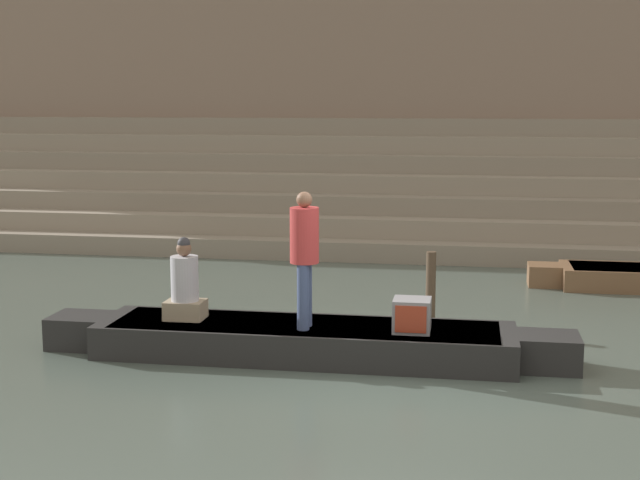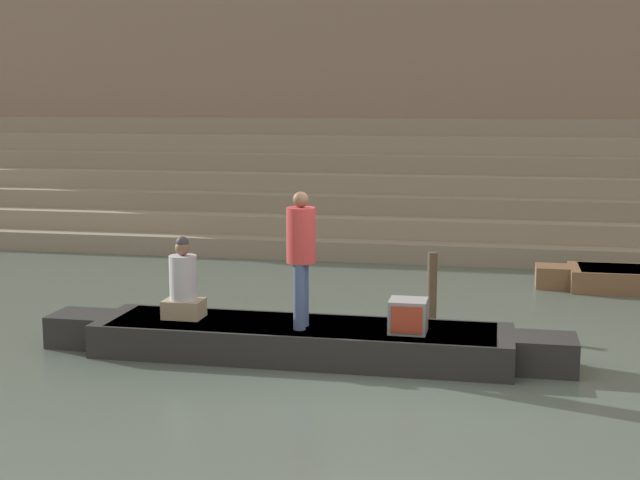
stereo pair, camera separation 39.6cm
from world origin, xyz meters
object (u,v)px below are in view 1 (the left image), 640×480
at_px(rowboat_main, 304,339).
at_px(person_standing, 304,250).
at_px(person_rowing, 185,287).
at_px(tv_set, 412,315).
at_px(mooring_post, 431,289).

relative_size(rowboat_main, person_standing, 3.97).
height_order(rowboat_main, person_rowing, person_rowing).
height_order(person_standing, person_rowing, person_standing).
bearing_deg(person_standing, rowboat_main, 86.98).
height_order(person_rowing, tv_set, person_rowing).
bearing_deg(rowboat_main, person_standing, -74.64).
distance_m(rowboat_main, mooring_post, 2.41).
xyz_separation_m(person_standing, mooring_post, (1.48, 2.01, -0.86)).
xyz_separation_m(rowboat_main, person_rowing, (-1.58, 0.04, 0.62)).
height_order(rowboat_main, person_standing, person_standing).
distance_m(person_standing, mooring_post, 2.64).
bearing_deg(person_rowing, rowboat_main, 9.53).
xyz_separation_m(rowboat_main, tv_set, (1.37, -0.12, 0.40)).
distance_m(person_rowing, tv_set, 2.96).
height_order(rowboat_main, mooring_post, mooring_post).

